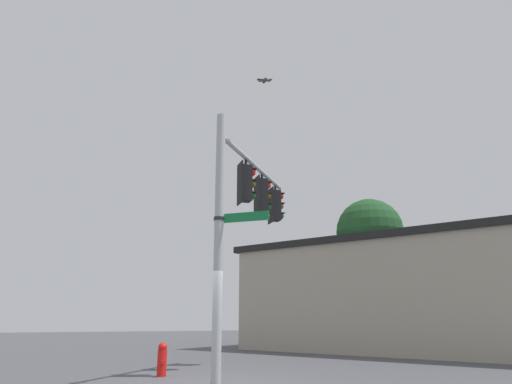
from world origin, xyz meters
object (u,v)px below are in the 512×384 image
object	(u,v)px
traffic_light_nearest_pole	(246,183)
traffic_light_mid_outer	(276,206)
bird_flying	(265,80)
fire_hydrant	(162,359)
street_name_sign	(235,218)
traffic_light_mid_inner	(263,196)

from	to	relation	value
traffic_light_nearest_pole	traffic_light_mid_outer	distance (m)	2.90
bird_flying	fire_hydrant	distance (m)	7.82
bird_flying	street_name_sign	bearing A→B (deg)	-75.43
traffic_light_nearest_pole	traffic_light_mid_outer	xyz separation A→B (m)	(-2.30, 1.76, 0.00)
traffic_light_nearest_pole	traffic_light_mid_outer	world-z (taller)	same
traffic_light_mid_outer	bird_flying	xyz separation A→B (m)	(3.75, -1.70, 2.52)
traffic_light_mid_inner	fire_hydrant	size ratio (longest dim) A/B	1.59
traffic_light_mid_inner	fire_hydrant	xyz separation A→B (m)	(0.59, -2.95, -4.73)
traffic_light_nearest_pole	street_name_sign	xyz separation A→B (m)	(1.68, -0.80, -1.39)
traffic_light_nearest_pole	street_name_sign	bearing A→B (deg)	-25.46
traffic_light_nearest_pole	traffic_light_mid_inner	bearing A→B (deg)	142.46
fire_hydrant	traffic_light_mid_outer	bearing A→B (deg)	114.47
traffic_light_mid_inner	bird_flying	size ratio (longest dim) A/B	3.13
bird_flying	traffic_light_mid_outer	bearing A→B (deg)	155.55
traffic_light_nearest_pole	bird_flying	distance (m)	2.91
traffic_light_nearest_pole	bird_flying	size ratio (longest dim) A/B	3.13
traffic_light_nearest_pole	traffic_light_mid_outer	size ratio (longest dim) A/B	1.00
traffic_light_mid_inner	traffic_light_mid_outer	world-z (taller)	same
traffic_light_mid_inner	street_name_sign	bearing A→B (deg)	-30.75
traffic_light_mid_outer	bird_flying	world-z (taller)	bird_flying
traffic_light_mid_inner	street_name_sign	distance (m)	3.57
traffic_light_nearest_pole	fire_hydrant	xyz separation A→B (m)	(-0.55, -2.06, -4.73)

